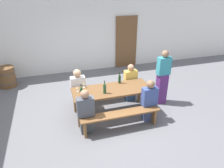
{
  "coord_description": "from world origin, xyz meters",
  "views": [
    {
      "loc": [
        -1.45,
        -4.71,
        3.31
      ],
      "look_at": [
        0.0,
        0.0,
        0.9
      ],
      "focal_mm": 33.74,
      "sensor_mm": 36.0,
      "label": 1
    }
  ],
  "objects_px": {
    "bench_near": "(121,116)",
    "seated_guest_near_0": "(86,112)",
    "wooden_door": "(126,42)",
    "seated_guest_near_1": "(149,101)",
    "wine_bottle_2": "(120,79)",
    "standing_host": "(162,78)",
    "seated_guest_far_0": "(78,90)",
    "tasting_table": "(112,92)",
    "wine_bottle_1": "(105,89)",
    "wine_glass_1": "(84,83)",
    "seated_guest_far_1": "(130,83)",
    "wine_barrel": "(7,77)",
    "wine_glass_0": "(78,87)",
    "wine_bottle_0": "(81,92)",
    "bench_far": "(105,90)"
  },
  "relations": [
    {
      "from": "wine_glass_0",
      "to": "standing_host",
      "type": "distance_m",
      "value": 2.46
    },
    {
      "from": "wine_glass_1",
      "to": "wine_barrel",
      "type": "relative_size",
      "value": 0.26
    },
    {
      "from": "wooden_door",
      "to": "standing_host",
      "type": "relative_size",
      "value": 1.29
    },
    {
      "from": "bench_near",
      "to": "wine_bottle_0",
      "type": "distance_m",
      "value": 1.13
    },
    {
      "from": "seated_guest_near_0",
      "to": "standing_host",
      "type": "distance_m",
      "value": 2.51
    },
    {
      "from": "bench_far",
      "to": "wine_glass_0",
      "type": "xyz_separation_m",
      "value": [
        -0.88,
        -0.58,
        0.52
      ]
    },
    {
      "from": "tasting_table",
      "to": "wine_bottle_0",
      "type": "relative_size",
      "value": 6.45
    },
    {
      "from": "seated_guest_near_1",
      "to": "wine_glass_0",
      "type": "bearing_deg",
      "value": 68.07
    },
    {
      "from": "wine_glass_0",
      "to": "seated_guest_near_1",
      "type": "relative_size",
      "value": 0.15
    },
    {
      "from": "wooden_door",
      "to": "tasting_table",
      "type": "height_order",
      "value": "wooden_door"
    },
    {
      "from": "standing_host",
      "to": "seated_guest_far_1",
      "type": "bearing_deg",
      "value": -27.11
    },
    {
      "from": "wine_glass_1",
      "to": "standing_host",
      "type": "height_order",
      "value": "standing_host"
    },
    {
      "from": "wine_bottle_2",
      "to": "bench_far",
      "type": "bearing_deg",
      "value": 126.54
    },
    {
      "from": "wine_bottle_0",
      "to": "wine_glass_1",
      "type": "bearing_deg",
      "value": 71.97
    },
    {
      "from": "wine_bottle_2",
      "to": "seated_guest_far_1",
      "type": "distance_m",
      "value": 0.61
    },
    {
      "from": "wooden_door",
      "to": "seated_guest_far_0",
      "type": "relative_size",
      "value": 1.77
    },
    {
      "from": "bench_near",
      "to": "wine_bottle_0",
      "type": "height_order",
      "value": "wine_bottle_0"
    },
    {
      "from": "bench_near",
      "to": "wine_glass_0",
      "type": "xyz_separation_m",
      "value": [
        -0.88,
        0.84,
        0.52
      ]
    },
    {
      "from": "wine_bottle_0",
      "to": "standing_host",
      "type": "relative_size",
      "value": 0.2
    },
    {
      "from": "wine_bottle_0",
      "to": "seated_guest_near_0",
      "type": "xyz_separation_m",
      "value": [
        0.01,
        -0.42,
        -0.34
      ]
    },
    {
      "from": "bench_near",
      "to": "wine_glass_1",
      "type": "distance_m",
      "value": 1.34
    },
    {
      "from": "wine_glass_0",
      "to": "wine_barrel",
      "type": "distance_m",
      "value": 3.34
    },
    {
      "from": "bench_near",
      "to": "bench_far",
      "type": "xyz_separation_m",
      "value": [
        0.0,
        1.42,
        0.0
      ]
    },
    {
      "from": "seated_guest_near_0",
      "to": "bench_near",
      "type": "bearing_deg",
      "value": -100.36
    },
    {
      "from": "tasting_table",
      "to": "seated_guest_far_1",
      "type": "xyz_separation_m",
      "value": [
        0.75,
        0.56,
        -0.12
      ]
    },
    {
      "from": "wine_barrel",
      "to": "wine_glass_0",
      "type": "bearing_deg",
      "value": -50.69
    },
    {
      "from": "wooden_door",
      "to": "wine_barrel",
      "type": "distance_m",
      "value": 4.7
    },
    {
      "from": "seated_guest_near_1",
      "to": "wine_barrel",
      "type": "relative_size",
      "value": 1.62
    },
    {
      "from": "tasting_table",
      "to": "seated_guest_far_1",
      "type": "relative_size",
      "value": 1.8
    },
    {
      "from": "wooden_door",
      "to": "seated_guest_near_1",
      "type": "bearing_deg",
      "value": -101.85
    },
    {
      "from": "wine_bottle_1",
      "to": "wine_bottle_2",
      "type": "height_order",
      "value": "wine_bottle_1"
    },
    {
      "from": "wine_glass_1",
      "to": "seated_guest_near_1",
      "type": "relative_size",
      "value": 0.16
    },
    {
      "from": "wine_glass_1",
      "to": "wine_barrel",
      "type": "bearing_deg",
      "value": 134.06
    },
    {
      "from": "seated_guest_far_1",
      "to": "wine_barrel",
      "type": "distance_m",
      "value": 4.29
    },
    {
      "from": "wine_glass_0",
      "to": "seated_guest_far_0",
      "type": "relative_size",
      "value": 0.14
    },
    {
      "from": "wine_bottle_2",
      "to": "seated_guest_near_1",
      "type": "distance_m",
      "value": 1.05
    },
    {
      "from": "wine_bottle_1",
      "to": "seated_guest_far_0",
      "type": "height_order",
      "value": "seated_guest_far_0"
    },
    {
      "from": "wine_bottle_2",
      "to": "standing_host",
      "type": "height_order",
      "value": "standing_host"
    },
    {
      "from": "wine_glass_1",
      "to": "bench_near",
      "type": "bearing_deg",
      "value": -56.27
    },
    {
      "from": "standing_host",
      "to": "wine_bottle_1",
      "type": "bearing_deg",
      "value": 9.34
    },
    {
      "from": "wooden_door",
      "to": "standing_host",
      "type": "height_order",
      "value": "wooden_door"
    },
    {
      "from": "wine_bottle_1",
      "to": "seated_guest_near_1",
      "type": "relative_size",
      "value": 0.31
    },
    {
      "from": "bench_near",
      "to": "seated_guest_near_0",
      "type": "bearing_deg",
      "value": 169.64
    },
    {
      "from": "wine_bottle_0",
      "to": "seated_guest_far_0",
      "type": "xyz_separation_m",
      "value": [
        0.01,
        0.7,
        -0.3
      ]
    },
    {
      "from": "tasting_table",
      "to": "wine_glass_1",
      "type": "relative_size",
      "value": 11.44
    },
    {
      "from": "wine_glass_0",
      "to": "standing_host",
      "type": "relative_size",
      "value": 0.1
    },
    {
      "from": "bench_far",
      "to": "wine_barrel",
      "type": "relative_size",
      "value": 2.83
    },
    {
      "from": "seated_guest_near_0",
      "to": "wine_barrel",
      "type": "relative_size",
      "value": 1.6
    },
    {
      "from": "tasting_table",
      "to": "seated_guest_far_0",
      "type": "bearing_deg",
      "value": 145.51
    },
    {
      "from": "wine_glass_1",
      "to": "seated_guest_near_0",
      "type": "xyz_separation_m",
      "value": [
        -0.14,
        -0.87,
        -0.35
      ]
    }
  ]
}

